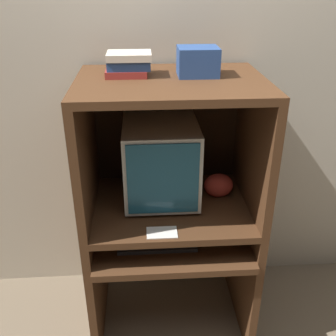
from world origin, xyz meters
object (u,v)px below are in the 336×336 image
mouse (207,240)px  snack_bag (219,185)px  book_stack (128,64)px  keyboard (157,242)px  crt_monitor (161,161)px  storage_box (198,61)px

mouse → snack_bag: size_ratio=0.40×
mouse → book_stack: 0.96m
keyboard → book_stack: book_stack is taller
crt_monitor → book_stack: book_stack is taller
storage_box → crt_monitor: bearing=174.8°
keyboard → storage_box: 0.92m
crt_monitor → book_stack: (-0.15, -0.00, 0.50)m
mouse → storage_box: bearing=104.8°
crt_monitor → snack_bag: bearing=-1.6°
crt_monitor → keyboard: 0.42m
mouse → book_stack: size_ratio=0.30×
snack_bag → keyboard: bearing=-149.7°
keyboard → snack_bag: bearing=30.3°
snack_bag → book_stack: (-0.46, 0.01, 0.65)m
keyboard → storage_box: storage_box is taller
snack_bag → book_stack: book_stack is taller
storage_box → keyboard: bearing=-136.9°
crt_monitor → mouse: 0.48m
book_stack → storage_box: bearing=-2.7°
crt_monitor → storage_box: (0.17, -0.02, 0.51)m
crt_monitor → snack_bag: size_ratio=2.78×
crt_monitor → mouse: size_ratio=6.99×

